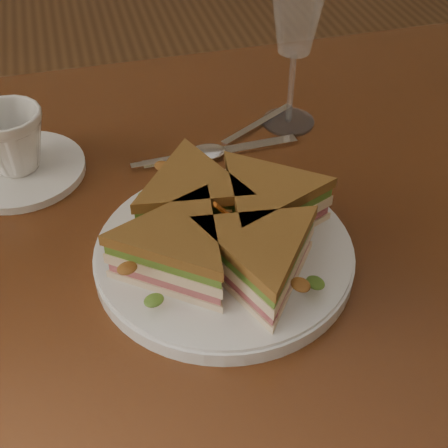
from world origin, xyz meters
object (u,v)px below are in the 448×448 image
object	(u,v)px
knife	(210,154)
coffee_cup	(12,140)
plate	(224,255)
saucer	(20,170)
wine_glass	(297,13)
spoon	(220,146)
sandwich_wedges	(224,228)
table	(219,283)

from	to	relation	value
knife	coffee_cup	size ratio (longest dim) A/B	2.65
plate	saucer	xyz separation A→B (m)	(-0.20, 0.21, -0.00)
knife	saucer	distance (m)	0.23
knife	wine_glass	world-z (taller)	wine_glass
saucer	plate	bearing A→B (deg)	-45.97
knife	saucer	xyz separation A→B (m)	(-0.23, 0.02, 0.00)
spoon	saucer	size ratio (longest dim) A/B	1.05
saucer	coffee_cup	distance (m)	0.04
spoon	wine_glass	bearing A→B (deg)	-12.59
plate	coffee_cup	size ratio (longest dim) A/B	3.26
coffee_cup	sandwich_wedges	bearing A→B (deg)	-51.12
spoon	table	bearing A→B (deg)	-135.98
spoon	knife	distance (m)	0.02
knife	wine_glass	bearing A→B (deg)	18.89
plate	knife	bearing A→B (deg)	80.49
table	knife	xyz separation A→B (m)	(0.02, 0.12, 0.10)
table	sandwich_wedges	distance (m)	0.16
spoon	coffee_cup	distance (m)	0.25
saucer	table	bearing A→B (deg)	-35.13
sandwich_wedges	coffee_cup	xyz separation A→B (m)	(-0.20, 0.21, 0.00)
table	saucer	xyz separation A→B (m)	(-0.21, 0.15, 0.10)
table	saucer	bearing A→B (deg)	144.87
spoon	saucer	world-z (taller)	same
knife	coffee_cup	distance (m)	0.24
plate	wine_glass	bearing A→B (deg)	56.74
wine_glass	sandwich_wedges	bearing A→B (deg)	-123.26
sandwich_wedges	coffee_cup	size ratio (longest dim) A/B	3.49
table	plate	world-z (taller)	plate
knife	wine_glass	xyz separation A→B (m)	(0.12, 0.05, 0.15)
table	sandwich_wedges	bearing A→B (deg)	-99.29
knife	spoon	bearing A→B (deg)	35.64
coffee_cup	wine_glass	bearing A→B (deg)	-1.41
table	sandwich_wedges	world-z (taller)	sandwich_wedges
saucer	coffee_cup	size ratio (longest dim) A/B	1.92
table	plate	bearing A→B (deg)	-99.29
sandwich_wedges	coffee_cup	world-z (taller)	coffee_cup
saucer	coffee_cup	xyz separation A→B (m)	(0.00, 0.00, 0.04)
saucer	coffee_cup	world-z (taller)	coffee_cup
spoon	sandwich_wedges	bearing A→B (deg)	-134.21
saucer	knife	bearing A→B (deg)	-5.87
plate	table	bearing A→B (deg)	80.71
plate	spoon	size ratio (longest dim) A/B	1.61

